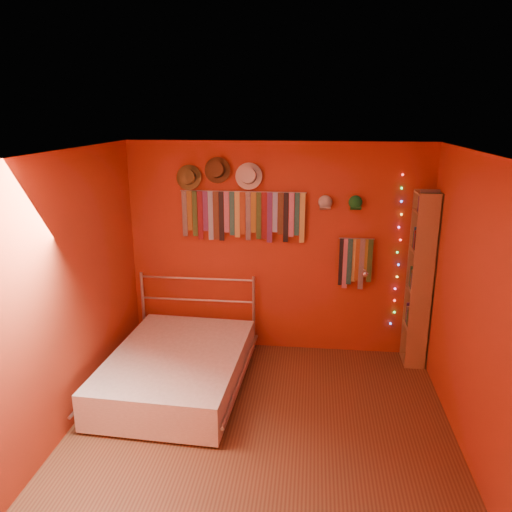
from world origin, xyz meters
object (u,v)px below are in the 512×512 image
at_px(tie_rack, 243,214).
at_px(bed, 177,369).
at_px(reading_lamp, 365,273).
at_px(bookshelf, 424,279).

xyz_separation_m(tie_rack, bed, (-0.56, -1.02, -1.46)).
distance_m(tie_rack, reading_lamp, 1.54).
relative_size(tie_rack, bed, 0.74).
bearing_deg(bookshelf, reading_lamp, -179.61).
relative_size(tie_rack, bookshelf, 0.72).
bearing_deg(bed, tie_rack, 63.82).
bearing_deg(bookshelf, tie_rack, 175.67).
bearing_deg(reading_lamp, tie_rack, 173.52).
height_order(tie_rack, reading_lamp, tie_rack).
height_order(tie_rack, bookshelf, bookshelf).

